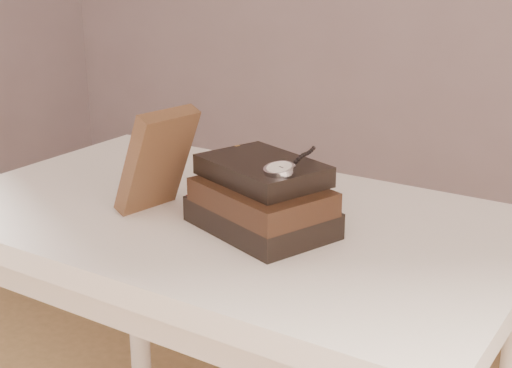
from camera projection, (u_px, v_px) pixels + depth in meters
The scene contains 5 objects.
table at pixel (228, 261), 1.27m from camera, with size 1.00×0.60×0.75m.
book_stack at pixel (262, 199), 1.15m from camera, with size 0.26×0.22×0.11m.
journal at pixel (157, 160), 1.21m from camera, with size 0.03×0.12×0.19m, color #3F2718.
pocket_watch at pixel (282, 168), 1.08m from camera, with size 0.06×0.15×0.02m.
eyeglasses at pixel (268, 171), 1.25m from camera, with size 0.12×0.13×0.04m.
Camera 1 is at (0.67, -0.60, 1.19)m, focal length 50.93 mm.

